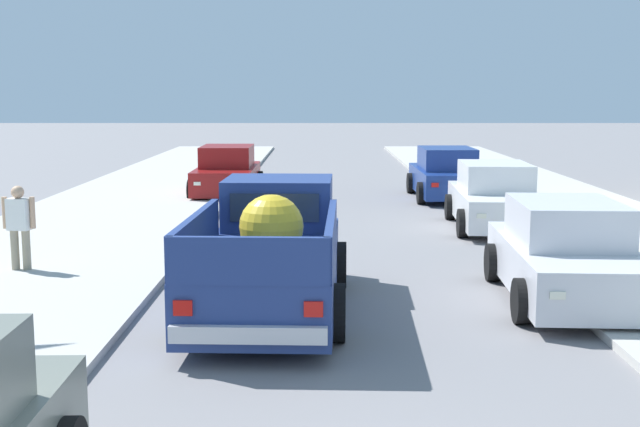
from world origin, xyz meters
TOP-DOWN VIEW (x-y plane):
  - sidewalk_left at (-5.82, 12.00)m, footprint 5.36×60.00m
  - sidewalk_right at (5.82, 12.00)m, footprint 5.36×60.00m
  - curb_left at (-4.54, 12.00)m, footprint 0.16×60.00m
  - curb_right at (4.54, 12.00)m, footprint 0.16×60.00m
  - pickup_truck at (-1.23, 7.38)m, footprint 2.35×5.27m
  - car_left_near at (3.28, 20.05)m, footprint 2.04×4.27m
  - car_right_near at (3.26, 7.86)m, footprint 2.19×4.33m
  - car_right_mid at (-3.39, 20.77)m, footprint 2.03×4.26m
  - car_left_far at (3.60, 14.64)m, footprint 2.18×4.33m
  - pedestrian at (-5.72, 9.53)m, footprint 0.57×0.29m

SIDE VIEW (x-z plane):
  - curb_left at x=-4.54m, z-range 0.00..0.10m
  - curb_right at x=4.54m, z-range 0.00..0.10m
  - sidewalk_left at x=-5.82m, z-range 0.00..0.12m
  - sidewalk_right at x=5.82m, z-range 0.00..0.12m
  - car_left_near at x=3.28m, z-range -0.06..1.48m
  - car_right_near at x=3.26m, z-range -0.06..1.48m
  - car_right_mid at x=-3.39m, z-range -0.06..1.48m
  - car_left_far at x=3.60m, z-range -0.06..1.48m
  - pickup_truck at x=-1.23m, z-range -0.12..1.73m
  - pedestrian at x=-5.72m, z-range 0.12..1.71m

